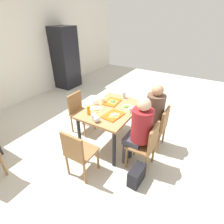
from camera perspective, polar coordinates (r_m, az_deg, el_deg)
ground_plane at (r=3.59m, az=0.00°, el=-9.50°), size 10.00×10.00×0.02m
main_table at (r=3.21m, az=0.00°, el=-0.34°), size 1.19×0.84×0.75m
chair_near_left at (r=2.81m, az=11.16°, el=-10.10°), size 0.40×0.40×0.84m
chair_near_right at (r=3.27m, az=14.92°, el=-4.18°), size 0.40×0.40×0.84m
chair_far_side at (r=3.71m, az=-10.68°, el=0.70°), size 0.40×0.40×0.84m
chair_left_end at (r=2.68m, az=-11.08°, el=-12.50°), size 0.40×0.40×0.84m
person_in_red at (r=2.70m, az=8.90°, el=-5.18°), size 0.32×0.42×1.25m
person_in_brown_jacket at (r=3.18m, az=13.10°, el=0.19°), size 0.32×0.42×1.25m
tray_red_near at (r=2.94m, az=0.36°, el=-1.07°), size 0.39×0.30×0.02m
tray_red_far at (r=3.37m, az=-0.01°, el=3.28°), size 0.38×0.29×0.02m
paper_plate_center at (r=3.14m, az=-5.27°, el=0.93°), size 0.22×0.22×0.01m
paper_plate_near_edge at (r=3.20m, az=5.17°, el=1.53°), size 0.22×0.22×0.01m
pizza_slice_a at (r=2.92m, az=0.81°, el=-0.89°), size 0.21×0.19×0.02m
pizza_slice_b at (r=3.37m, az=0.24°, el=3.56°), size 0.24×0.24×0.02m
pizza_slice_c at (r=3.11m, az=-5.20°, el=0.83°), size 0.22×0.21×0.02m
pizza_slice_d at (r=3.20m, az=4.83°, el=1.76°), size 0.20×0.17×0.02m
plastic_cup_a at (r=3.29m, az=-5.58°, el=3.25°), size 0.07×0.07×0.10m
plastic_cup_b at (r=3.02m, az=6.08°, el=0.57°), size 0.07×0.07×0.10m
plastic_cup_c at (r=2.83m, az=-6.04°, el=-1.61°), size 0.07×0.07×0.10m
plastic_cup_d at (r=3.36m, az=-2.94°, el=3.90°), size 0.07×0.07×0.10m
soda_can at (r=3.54m, az=3.93°, el=5.50°), size 0.07×0.07×0.12m
condiment_bottle at (r=2.96m, az=-7.67°, el=0.54°), size 0.06×0.06×0.16m
foil_bundle at (r=2.76m, az=-5.01°, el=-2.35°), size 0.10×0.10×0.10m
handbag at (r=2.81m, az=8.02°, el=-19.73°), size 0.33×0.18×0.28m
drink_fridge at (r=6.13m, az=-14.90°, el=16.57°), size 0.70×0.60×1.90m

